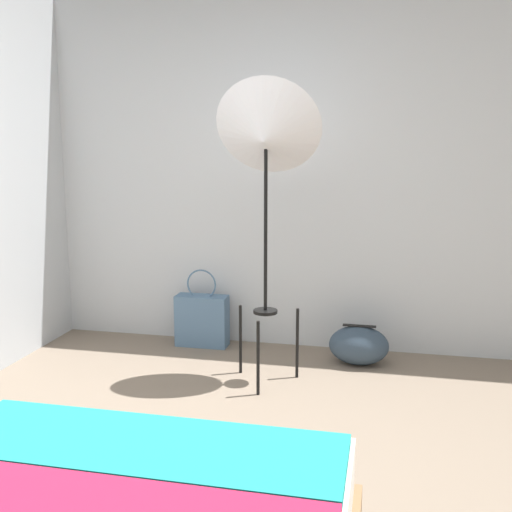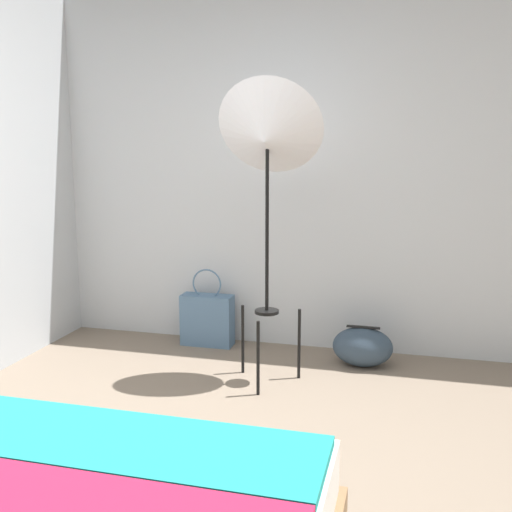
% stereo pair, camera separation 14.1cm
% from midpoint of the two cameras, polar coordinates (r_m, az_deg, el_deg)
% --- Properties ---
extents(wall_back, '(8.00, 0.05, 2.60)m').
position_cam_midpoint_polar(wall_back, '(4.38, 3.63, 8.07)').
color(wall_back, '#B7BCC1').
rests_on(wall_back, ground_plane).
extents(photo_umbrella, '(0.65, 0.49, 1.87)m').
position_cam_midpoint_polar(photo_umbrella, '(3.61, 2.23, 11.23)').
color(photo_umbrella, black).
rests_on(photo_umbrella, ground_plane).
extents(tote_bag, '(0.39, 0.15, 0.58)m').
position_cam_midpoint_polar(tote_bag, '(4.52, -3.76, -6.02)').
color(tote_bag, slate).
rests_on(tote_bag, ground_plane).
extents(duffel_bag, '(0.41, 0.27, 0.28)m').
position_cam_midpoint_polar(duffel_bag, '(4.18, 11.08, -8.48)').
color(duffel_bag, '#2D3D4C').
rests_on(duffel_bag, ground_plane).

